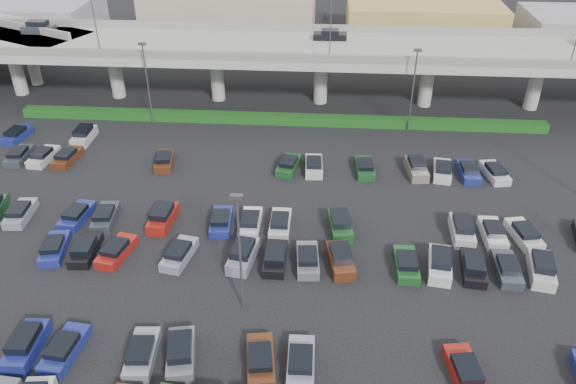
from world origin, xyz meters
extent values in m
plane|color=black|center=(0.00, 0.00, 0.00)|extent=(280.00, 280.00, 0.00)
cube|color=#97978F|center=(0.00, 32.00, 7.25)|extent=(150.00, 13.00, 1.10)
cube|color=slate|center=(0.00, 25.75, 8.30)|extent=(150.00, 0.50, 1.00)
cube|color=slate|center=(0.00, 38.25, 8.30)|extent=(150.00, 0.50, 1.00)
cylinder|color=#97978F|center=(-37.00, 32.00, 3.35)|extent=(1.80, 1.80, 6.70)
cube|color=slate|center=(-37.00, 32.00, 6.50)|extent=(2.60, 9.75, 0.50)
cylinder|color=#97978F|center=(-23.00, 32.00, 3.35)|extent=(1.80, 1.80, 6.70)
cube|color=slate|center=(-23.00, 32.00, 6.50)|extent=(2.60, 9.75, 0.50)
cylinder|color=#97978F|center=(-9.00, 32.00, 3.35)|extent=(1.80, 1.80, 6.70)
cube|color=slate|center=(-9.00, 32.00, 6.50)|extent=(2.60, 9.75, 0.50)
cylinder|color=#97978F|center=(5.00, 32.00, 3.35)|extent=(1.80, 1.80, 6.70)
cube|color=slate|center=(5.00, 32.00, 6.50)|extent=(2.60, 9.75, 0.50)
cylinder|color=#97978F|center=(19.00, 32.00, 3.35)|extent=(1.80, 1.80, 6.70)
cube|color=slate|center=(19.00, 32.00, 6.50)|extent=(2.60, 9.75, 0.50)
cylinder|color=#97978F|center=(33.00, 32.00, 3.35)|extent=(1.80, 1.80, 6.70)
cube|color=slate|center=(33.00, 32.00, 6.50)|extent=(2.60, 9.75, 0.50)
cube|color=#2E353B|center=(-34.00, 35.00, 8.32)|extent=(4.40, 1.82, 1.05)
cube|color=black|center=(-34.00, 35.00, 9.14)|extent=(2.60, 1.60, 0.65)
cube|color=black|center=(6.00, 35.00, 8.21)|extent=(4.40, 1.82, 0.82)
cube|color=black|center=(6.00, 35.00, 8.84)|extent=(2.30, 1.60, 0.50)
cylinder|color=#4A4A4F|center=(-22.00, 25.90, 11.80)|extent=(0.14, 0.14, 8.00)
cylinder|color=#4A4A4F|center=(6.00, 25.90, 11.80)|extent=(0.14, 0.14, 8.00)
cylinder|color=#97978F|center=(-36.59, 35.82, 3.35)|extent=(1.60, 1.60, 6.70)
cube|color=#113A11|center=(0.00, 25.00, 0.55)|extent=(66.00, 1.60, 1.10)
cube|color=navy|center=(-14.50, -13.50, 0.53)|extent=(1.94, 4.45, 1.05)
cube|color=black|center=(-14.50, -13.50, 1.34)|extent=(1.67, 2.64, 0.65)
cube|color=navy|center=(-11.75, -13.50, 0.41)|extent=(2.28, 4.57, 0.82)
cube|color=black|center=(-11.75, -13.70, 1.04)|extent=(1.84, 2.46, 0.50)
cube|color=gray|center=(-6.25, -13.50, 0.41)|extent=(2.14, 4.52, 0.82)
cube|color=black|center=(-6.25, -13.70, 1.04)|extent=(1.77, 2.41, 0.50)
cube|color=#595C61|center=(-3.50, -13.50, 0.53)|extent=(2.62, 4.67, 1.05)
cube|color=black|center=(-3.50, -13.50, 1.34)|extent=(2.07, 2.86, 0.65)
cube|color=#4F2615|center=(2.00, -13.50, 0.41)|extent=(2.44, 4.62, 0.82)
cube|color=black|center=(2.00, -13.70, 1.04)|extent=(1.92, 2.51, 0.50)
cube|color=gray|center=(4.75, -13.50, 0.41)|extent=(1.90, 4.43, 0.82)
cube|color=black|center=(4.75, -13.70, 1.04)|extent=(1.64, 2.33, 0.50)
cube|color=maroon|center=(15.75, -13.50, 0.41)|extent=(2.41, 4.61, 0.82)
cube|color=black|center=(15.75, -13.70, 1.04)|extent=(1.91, 2.50, 0.50)
cube|color=navy|center=(-17.25, -2.50, 0.41)|extent=(2.55, 4.65, 0.82)
cube|color=black|center=(-17.25, -2.70, 1.04)|extent=(1.97, 2.54, 0.50)
cube|color=black|center=(-14.50, -2.50, 0.41)|extent=(2.03, 4.48, 0.82)
cube|color=black|center=(-14.50, -2.70, 1.04)|extent=(1.71, 2.38, 0.50)
cube|color=maroon|center=(-11.75, -2.50, 0.41)|extent=(2.67, 4.68, 0.82)
cube|color=black|center=(-11.75, -2.70, 1.04)|extent=(2.03, 2.58, 0.50)
cube|color=gray|center=(-6.25, -2.50, 0.41)|extent=(2.60, 4.66, 0.82)
cube|color=black|center=(-6.25, -2.70, 1.04)|extent=(2.00, 2.56, 0.50)
cube|color=gray|center=(-0.75, -2.50, 0.53)|extent=(2.45, 4.62, 1.05)
cube|color=black|center=(-0.75, -2.50, 1.34)|extent=(1.97, 2.81, 0.65)
cube|color=black|center=(2.00, -2.50, 0.41)|extent=(1.85, 4.41, 0.82)
cube|color=black|center=(2.00, -2.70, 1.04)|extent=(1.62, 2.31, 0.50)
cube|color=#595C61|center=(4.75, -2.50, 0.41)|extent=(2.15, 4.53, 0.82)
cube|color=black|center=(4.75, -2.70, 1.04)|extent=(1.77, 2.41, 0.50)
cube|color=#4F2615|center=(7.50, -2.50, 0.53)|extent=(2.57, 4.65, 1.05)
cube|color=black|center=(7.50, -2.50, 1.34)|extent=(2.04, 2.84, 0.65)
cube|color=#1A4A20|center=(13.00, -2.50, 0.41)|extent=(1.87, 4.42, 0.82)
cube|color=black|center=(13.00, -2.70, 1.04)|extent=(1.63, 2.32, 0.50)
cube|color=silver|center=(15.75, -2.50, 0.53)|extent=(2.43, 4.62, 1.05)
cube|color=black|center=(15.75, -2.50, 1.34)|extent=(1.96, 2.80, 0.65)
cube|color=black|center=(18.50, -2.50, 0.41)|extent=(2.26, 4.56, 0.82)
cube|color=black|center=(18.50, -2.70, 1.04)|extent=(1.83, 2.45, 0.50)
cube|color=#2E353B|center=(21.25, -2.50, 0.41)|extent=(1.90, 4.43, 0.82)
cube|color=black|center=(21.25, -2.70, 1.04)|extent=(1.65, 2.33, 0.50)
cube|color=silver|center=(24.00, -2.50, 0.53)|extent=(2.57, 4.65, 1.05)
cube|color=black|center=(24.00, -2.50, 1.34)|extent=(2.04, 2.84, 0.65)
cube|color=gray|center=(-22.75, 2.50, 0.41)|extent=(2.14, 4.52, 0.82)
cube|color=black|center=(-22.75, 2.30, 1.04)|extent=(1.77, 2.41, 0.50)
cube|color=navy|center=(-17.25, 2.50, 0.41)|extent=(2.28, 4.57, 0.82)
cube|color=black|center=(-17.25, 2.30, 1.04)|extent=(1.84, 2.46, 0.50)
cube|color=#2E353B|center=(-14.50, 2.50, 0.41)|extent=(2.23, 4.55, 0.82)
cube|color=black|center=(-14.50, 2.30, 1.04)|extent=(1.81, 2.44, 0.50)
cube|color=maroon|center=(-9.00, 2.50, 0.53)|extent=(2.12, 4.52, 1.05)
cube|color=black|center=(-9.00, 2.50, 1.34)|extent=(1.78, 2.71, 0.65)
cube|color=navy|center=(-3.50, 2.50, 0.41)|extent=(2.14, 4.52, 0.82)
cube|color=black|center=(-3.50, 2.30, 1.04)|extent=(1.77, 2.41, 0.50)
cube|color=silver|center=(-0.75, 2.50, 0.41)|extent=(1.83, 4.40, 0.82)
cube|color=black|center=(-0.75, 2.30, 1.04)|extent=(1.60, 2.30, 0.50)
cube|color=silver|center=(2.00, 2.50, 0.41)|extent=(1.84, 4.41, 0.82)
cube|color=black|center=(2.00, 2.30, 1.04)|extent=(1.61, 2.31, 0.50)
cube|color=#1A4A20|center=(7.50, 2.50, 0.53)|extent=(2.40, 4.61, 1.05)
cube|color=black|center=(7.50, 2.50, 1.34)|extent=(1.94, 2.79, 0.65)
cube|color=silver|center=(18.50, 2.50, 0.53)|extent=(1.97, 4.46, 1.05)
cube|color=black|center=(18.50, 2.50, 1.34)|extent=(1.69, 2.66, 0.65)
cube|color=silver|center=(21.25, 2.50, 0.41)|extent=(1.87, 4.42, 0.82)
cube|color=black|center=(21.25, 2.30, 1.04)|extent=(1.63, 2.32, 0.50)
cube|color=silver|center=(24.00, 2.50, 0.41)|extent=(2.64, 4.67, 0.82)
cube|color=black|center=(24.00, 2.30, 1.04)|extent=(2.02, 2.57, 0.50)
cube|color=#2E353B|center=(-28.25, 13.50, 0.41)|extent=(2.04, 4.49, 0.82)
cube|color=black|center=(-28.25, 13.30, 1.04)|extent=(1.72, 2.38, 0.50)
cube|color=silver|center=(-25.50, 13.50, 0.41)|extent=(2.23, 4.55, 0.82)
cube|color=black|center=(-25.50, 13.30, 1.04)|extent=(1.81, 2.44, 0.50)
cube|color=#4F2615|center=(-22.75, 13.50, 0.41)|extent=(2.22, 4.55, 0.82)
cube|color=black|center=(-22.75, 13.30, 1.04)|extent=(1.81, 2.44, 0.50)
cube|color=#4F2615|center=(-11.75, 13.50, 0.41)|extent=(2.49, 4.63, 0.82)
cube|color=black|center=(-11.75, 13.30, 1.04)|extent=(1.94, 2.52, 0.50)
cube|color=#1A4A20|center=(2.00, 13.50, 0.41)|extent=(2.63, 4.67, 0.82)
cube|color=black|center=(2.00, 13.30, 1.04)|extent=(2.01, 2.56, 0.50)
cube|color=silver|center=(4.75, 13.50, 0.41)|extent=(2.02, 4.48, 0.82)
cube|color=black|center=(4.75, 13.30, 1.04)|extent=(1.71, 2.37, 0.50)
cube|color=#1A4A20|center=(10.25, 13.50, 0.41)|extent=(2.05, 4.49, 0.82)
cube|color=black|center=(10.25, 13.30, 1.04)|extent=(1.72, 2.38, 0.50)
cube|color=#776D5D|center=(15.75, 13.50, 0.53)|extent=(2.24, 4.56, 1.05)
cube|color=black|center=(15.75, 13.50, 1.34)|extent=(1.85, 2.74, 0.65)
cube|color=silver|center=(18.50, 13.50, 0.41)|extent=(2.45, 4.62, 0.82)
cube|color=black|center=(18.50, 13.30, 1.04)|extent=(1.92, 2.51, 0.50)
cube|color=navy|center=(21.25, 13.50, 0.41)|extent=(2.00, 4.47, 0.82)
cube|color=black|center=(21.25, 13.30, 1.04)|extent=(1.70, 2.36, 0.50)
cube|color=silver|center=(24.00, 13.50, 0.41)|extent=(2.57, 4.65, 0.82)
cube|color=black|center=(24.00, 13.30, 1.04)|extent=(1.98, 2.55, 0.50)
cube|color=navy|center=(-31.00, 18.50, 0.41)|extent=(2.27, 4.56, 0.82)
cube|color=black|center=(-31.00, 18.30, 1.04)|extent=(1.83, 2.45, 0.50)
cube|color=silver|center=(-22.75, 18.50, 0.53)|extent=(1.89, 4.43, 1.05)
cube|color=black|center=(-22.75, 18.50, 1.34)|extent=(1.64, 2.62, 0.65)
cylinder|color=#4A4A4F|center=(-16.00, 24.00, 5.00)|extent=(0.18, 0.18, 10.00)
cube|color=#4A4A4F|center=(-16.00, 24.00, 10.15)|extent=(0.90, 0.38, 0.30)
cylinder|color=#4A4A4F|center=(16.00, 24.00, 5.00)|extent=(0.18, 0.18, 10.00)
cube|color=#4A4A4F|center=(16.00, 24.00, 10.15)|extent=(0.90, 0.38, 0.30)
cylinder|color=#4A4A4F|center=(0.00, -8.00, 5.00)|extent=(0.18, 0.18, 10.00)
cube|color=#4A4A4F|center=(0.00, -8.00, 10.15)|extent=(0.90, 0.38, 0.30)
cube|color=gray|center=(-48.00, 58.00, 3.25)|extent=(24.00, 16.00, 6.50)
cube|color=tan|center=(-12.00, 64.00, 4.00)|extent=(30.00, 18.00, 8.00)
cube|color=#B09147|center=(22.00, 60.00, 3.50)|extent=(26.00, 15.00, 7.00)
camera|label=1|loc=(5.74, -39.44, 30.69)|focal=35.00mm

